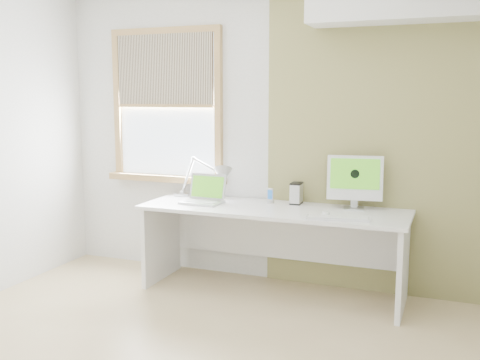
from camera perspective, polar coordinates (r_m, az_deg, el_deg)
The scene contains 11 objects.
room at distance 3.26m, azimuth -6.75°, elevation 2.61°, with size 4.04×3.54×2.64m.
accent_wall at distance 4.64m, azimuth 14.80°, elevation 4.18°, with size 2.00×0.02×2.60m, color #978A51.
window at distance 5.23m, azimuth -7.63°, elevation 7.55°, with size 1.20×0.14×1.42m.
desk at distance 4.65m, azimuth 3.62°, elevation -5.10°, with size 2.20×0.70×0.73m.
desk_lamp at distance 4.88m, azimuth -2.62°, elevation 0.22°, with size 0.64×0.29×0.37m.
laptop at distance 4.77m, azimuth -3.71°, elevation -1.62°, with size 0.35×0.29×0.24m.
phone_dock at distance 4.75m, azimuth 3.14°, elevation -1.96°, with size 0.08×0.08×0.13m.
external_drive at distance 4.72m, azimuth 5.84°, elevation -1.37°, with size 0.09×0.14×0.18m.
imac at distance 4.57m, azimuth 11.77°, elevation 0.10°, with size 0.45×0.17×0.44m.
keyboard at distance 4.19m, azimuth 10.06°, elevation -3.88°, with size 0.49×0.21×0.02m.
mouse at distance 4.32m, azimuth 8.83°, elevation -3.41°, with size 0.06×0.10×0.03m, color white.
Camera 1 is at (1.53, -2.86, 1.64)m, focal length 41.35 mm.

